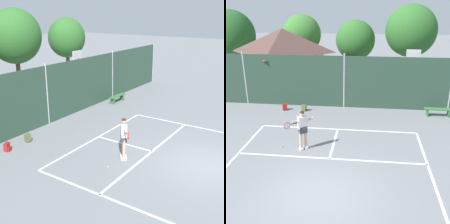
# 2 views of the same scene
# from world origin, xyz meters

# --- Properties ---
(ground_plane) EXTENTS (120.00, 120.00, 0.00)m
(ground_plane) POSITION_xyz_m (0.00, 0.00, 0.00)
(ground_plane) COLOR slate
(court_markings) EXTENTS (8.30, 11.10, 0.01)m
(court_markings) POSITION_xyz_m (0.00, 0.65, 0.00)
(court_markings) COLOR white
(court_markings) RESTS_ON ground
(chainlink_fence) EXTENTS (26.09, 0.09, 3.45)m
(chainlink_fence) POSITION_xyz_m (-0.00, 9.00, 1.65)
(chainlink_fence) COLOR #284233
(chainlink_fence) RESTS_ON ground
(basketball_hoop) EXTENTS (0.90, 0.67, 3.55)m
(basketball_hoop) POSITION_xyz_m (4.31, 10.41, 2.31)
(basketball_hoop) COLOR yellow
(basketball_hoop) RESTS_ON ground
(clubhouse_building) EXTENTS (5.79, 5.73, 4.60)m
(clubhouse_building) POSITION_xyz_m (-5.04, 12.80, 2.38)
(clubhouse_building) COLOR beige
(clubhouse_building) RESTS_ON ground
(treeline_backdrop) EXTENTS (26.74, 4.12, 6.34)m
(treeline_backdrop) POSITION_xyz_m (-0.77, 17.39, 3.72)
(treeline_backdrop) COLOR brown
(treeline_backdrop) RESTS_ON ground
(tennis_player) EXTENTS (1.12, 0.99, 1.85)m
(tennis_player) POSITION_xyz_m (-1.31, 3.20, 1.11)
(tennis_player) COLOR silver
(tennis_player) RESTS_ON ground
(tennis_ball) EXTENTS (0.07, 0.07, 0.07)m
(tennis_ball) POSITION_xyz_m (-2.35, 3.30, 0.03)
(tennis_ball) COLOR #CCE033
(tennis_ball) RESTS_ON ground
(backpack_red) EXTENTS (0.32, 0.31, 0.46)m
(backpack_red) POSITION_xyz_m (-3.64, 8.00, 0.19)
(backpack_red) COLOR maroon
(backpack_red) RESTS_ON ground
(backpack_olive) EXTENTS (0.29, 0.26, 0.46)m
(backpack_olive) POSITION_xyz_m (-2.41, 8.01, 0.19)
(backpack_olive) COLOR #566038
(backpack_olive) RESTS_ON ground
(courtside_bench) EXTENTS (1.60, 0.36, 0.48)m
(courtside_bench) POSITION_xyz_m (5.69, 8.04, 0.36)
(courtside_bench) COLOR #336B38
(courtside_bench) RESTS_ON ground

